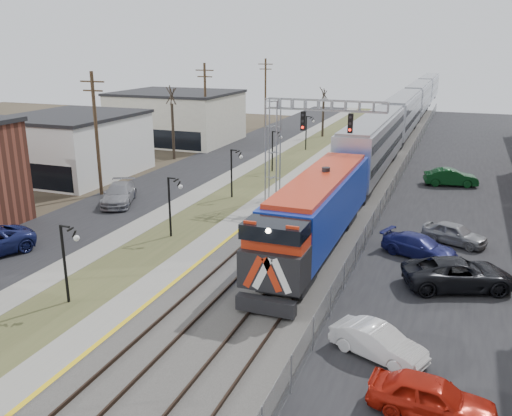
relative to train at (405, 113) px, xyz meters
The scene contains 23 objects.
street_west 35.25m from the train, 118.94° to the right, with size 7.00×120.00×0.04m, color black.
sidewalk 33.31m from the train, 112.13° to the right, with size 2.00×120.00×0.08m, color gray.
grass_median 32.31m from the train, 107.17° to the right, with size 4.00×120.00×0.06m, color #444927.
platform 31.55m from the train, 101.94° to the right, with size 2.00×120.00×0.24m, color gray.
ballast_bed 30.91m from the train, 92.79° to the right, with size 8.00×120.00×0.20m, color #595651.
parking_lot 32.62m from the train, 71.14° to the right, with size 16.00×120.00×0.04m, color black.
platform_edge 31.37m from the train, 100.36° to the right, with size 0.24×120.00×0.01m, color gold.
track_near 31.05m from the train, 96.50° to the right, with size 1.58×120.00×0.15m.
track_far 30.86m from the train, 90.00° to the right, with size 1.58×120.00×0.15m.
train is the anchor object (origin of this frame).
signal_gantry 38.08m from the train, 96.47° to the right, with size 9.00×1.07×8.15m.
lampposts 48.41m from the train, 101.32° to the right, with size 0.14×62.14×4.00m.
utility_poles 45.43m from the train, 116.15° to the right, with size 0.28×80.28×10.00m.
fence 30.93m from the train, 84.98° to the right, with size 0.04×120.00×1.60m, color gray.
buildings_west 49.27m from the train, 122.54° to the right, with size 14.00×67.00×7.00m.
bare_trees 32.40m from the train, 124.10° to the right, with size 12.30×42.30×5.95m.
car_lot_a 60.75m from the train, 82.95° to the right, with size 1.69×4.19×1.43m, color #AA1A0D.
car_lot_b 57.53m from the train, 84.77° to the right, with size 1.36×3.91×1.29m, color white.
car_lot_c 50.02m from the train, 80.68° to the right, with size 2.57×5.58×1.55m, color black.
car_lot_d 46.04m from the train, 82.67° to the right, with size 1.82×4.49×1.30m, color navy.
car_lot_e 43.36m from the train, 79.72° to the right, with size 1.58×3.94×1.34m, color gray.
car_lot_f 28.34m from the train, 75.64° to the right, with size 1.58×4.54×1.49m, color #0B3715.
car_street_b 45.85m from the train, 111.83° to the right, with size 2.15×5.29×1.54m, color gray.
Camera 1 is at (12.96, -11.00, 12.06)m, focal length 38.00 mm.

